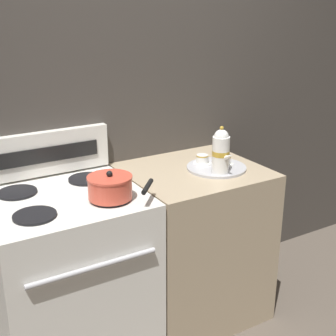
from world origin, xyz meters
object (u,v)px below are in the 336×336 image
at_px(teapot, 221,151).
at_px(creamer_jug, 220,153).
at_px(saucepan, 111,187).
at_px(serving_tray, 216,168).
at_px(teacup_right, 225,160).
at_px(teacup_left, 202,159).
at_px(stove, 70,279).

height_order(teapot, creamer_jug, teapot).
distance_m(saucepan, serving_tray, 0.68).
bearing_deg(teacup_right, serving_tray, -179.69).
xyz_separation_m(teacup_left, creamer_jug, (0.13, 0.01, 0.02)).
distance_m(teapot, creamer_jug, 0.23).
bearing_deg(teacup_right, creamer_jug, 70.18).
relative_size(serving_tray, teapot, 1.29).
distance_m(serving_tray, teapot, 0.16).
bearing_deg(teacup_left, saucepan, -164.76).
xyz_separation_m(serving_tray, teacup_right, (0.05, 0.00, 0.03)).
xyz_separation_m(saucepan, teapot, (0.63, 0.01, 0.07)).
relative_size(saucepan, teapot, 1.17).
bearing_deg(serving_tray, saucepan, -171.77).
height_order(saucepan, teapot, teapot).
bearing_deg(teacup_right, teapot, -137.15).
bearing_deg(serving_tray, teacup_right, 0.31).
relative_size(saucepan, teacup_right, 2.89).
height_order(serving_tray, teapot, teapot).
xyz_separation_m(saucepan, teacup_left, (0.62, 0.17, -0.02)).
distance_m(serving_tray, teacup_left, 0.09).
relative_size(stove, teacup_right, 8.94).
xyz_separation_m(saucepan, serving_tray, (0.67, 0.10, -0.06)).
relative_size(saucepan, serving_tray, 0.90).
bearing_deg(saucepan, teapot, 0.80).
distance_m(serving_tray, creamer_jug, 0.13).
bearing_deg(saucepan, teacup_left, 15.24).
relative_size(stove, creamer_jug, 10.95).
bearing_deg(serving_tray, creamer_jug, 44.91).
xyz_separation_m(stove, teacup_right, (0.90, -0.05, 0.48)).
height_order(teapot, teacup_left, teapot).
bearing_deg(teapot, stove, 170.05).
bearing_deg(creamer_jug, saucepan, -166.50).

